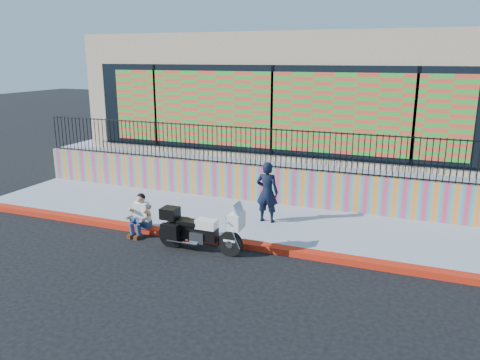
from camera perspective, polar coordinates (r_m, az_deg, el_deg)
The scene contains 10 objects.
ground at distance 11.74m, azimuth -2.52°, elevation -7.72°, with size 90.00×90.00×0.00m, color black.
red_curb at distance 11.71m, azimuth -2.52°, elevation -7.38°, with size 16.00×0.30×0.15m, color #BB110D.
sidewalk at distance 13.13m, azimuth 0.41°, elevation -4.85°, with size 16.00×3.00×0.15m, color #8D95AA.
mural_wall at distance 14.38m, azimuth 2.70°, elevation -0.50°, with size 16.00×0.20×1.10m, color #D73861.
metal_fence at distance 14.12m, azimuth 2.76°, elevation 4.00°, with size 15.80×0.04×1.20m, color black, non-canonical shape.
elevated_platform at distance 19.17m, azimuth 7.64°, elevation 3.03°, with size 16.00×10.00×1.25m, color #8D95AA.
storefront_building at distance 18.60m, azimuth 7.75°, elevation 10.84°, with size 14.00×8.06×4.00m.
police_motorcycle at distance 11.15m, azimuth -5.04°, elevation -5.95°, with size 2.11×0.70×1.32m.
police_officer at distance 12.55m, azimuth 3.33°, elevation -1.48°, with size 0.60×0.40×1.66m, color black.
seated_man at distance 12.38m, azimuth -12.19°, elevation -4.61°, with size 0.54×0.71×1.06m.
Camera 1 is at (4.44, -9.89, 4.49)m, focal length 35.00 mm.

